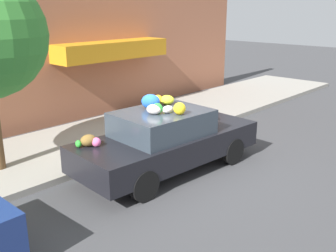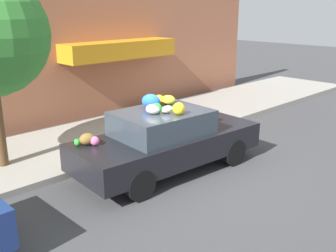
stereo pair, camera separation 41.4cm
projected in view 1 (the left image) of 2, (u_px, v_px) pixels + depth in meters
ground_plane at (167, 169)px, 8.84m from camera, size 60.00×60.00×0.00m
sidewalk_curb at (94, 140)px, 10.58m from camera, size 24.00×3.20×0.14m
building_facade at (48, 49)px, 11.46m from camera, size 18.00×1.20×4.68m
fire_hydrant at (116, 135)px, 9.59m from camera, size 0.20×0.20×0.70m
art_car at (166, 139)px, 8.57m from camera, size 4.40×1.96×1.71m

